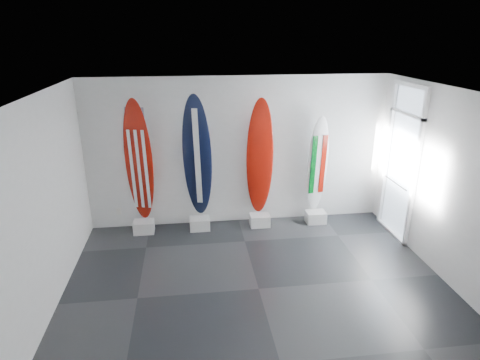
{
  "coord_description": "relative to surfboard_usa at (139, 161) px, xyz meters",
  "views": [
    {
      "loc": [
        -0.99,
        -5.31,
        3.77
      ],
      "look_at": [
        -0.11,
        1.4,
        1.31
      ],
      "focal_mm": 30.54,
      "sensor_mm": 36.0,
      "label": 1
    }
  ],
  "objects": [
    {
      "name": "surfboard_navy",
      "position": [
        1.11,
        0.0,
        0.03
      ],
      "size": [
        0.63,
        0.48,
        2.5
      ],
      "primitive_type": "ellipsoid",
      "rotation": [
        0.11,
        0.0,
        -0.23
      ],
      "color": "black",
      "rests_on": "display_block_navy"
    },
    {
      "name": "display_block_usa",
      "position": [
        0.0,
        -0.1,
        -1.33
      ],
      "size": [
        0.4,
        0.3,
        0.24
      ],
      "primitive_type": "cube",
      "color": "silver",
      "rests_on": "floor"
    },
    {
      "name": "surfboard_usa",
      "position": [
        0.0,
        0.0,
        0.0
      ],
      "size": [
        0.58,
        0.34,
        2.43
      ],
      "primitive_type": "ellipsoid",
      "rotation": [
        0.05,
        0.0,
        -0.26
      ],
      "color": "maroon",
      "rests_on": "display_block_usa"
    },
    {
      "name": "wall_outlet",
      "position": [
        -0.51,
        0.2,
        -1.1
      ],
      "size": [
        0.09,
        0.02,
        0.13
      ],
      "primitive_type": "cube",
      "color": "silver",
      "rests_on": "wall_back"
    },
    {
      "name": "display_block_italy",
      "position": [
        3.53,
        -0.1,
        -1.33
      ],
      "size": [
        0.4,
        0.3,
        0.24
      ],
      "primitive_type": "cube",
      "color": "silver",
      "rests_on": "floor"
    },
    {
      "name": "wall_front",
      "position": [
        1.94,
        -4.78,
        0.05
      ],
      "size": [
        6.0,
        0.0,
        6.0
      ],
      "primitive_type": "plane",
      "rotation": [
        -1.57,
        0.0,
        0.0
      ],
      "color": "silver",
      "rests_on": "ground"
    },
    {
      "name": "surfboard_swiss",
      "position": [
        2.34,
        0.0,
        -0.02
      ],
      "size": [
        0.54,
        0.22,
        2.39
      ],
      "primitive_type": "ellipsoid",
      "rotation": [
        0.05,
        0.0,
        -0.02
      ],
      "color": "maroon",
      "rests_on": "display_block_swiss"
    },
    {
      "name": "display_block_navy",
      "position": [
        1.11,
        -0.1,
        -1.33
      ],
      "size": [
        0.4,
        0.3,
        0.24
      ],
      "primitive_type": "cube",
      "color": "silver",
      "rests_on": "floor"
    },
    {
      "name": "floor",
      "position": [
        1.94,
        -2.28,
        -1.45
      ],
      "size": [
        6.0,
        6.0,
        0.0
      ],
      "primitive_type": "plane",
      "color": "black",
      "rests_on": "ground"
    },
    {
      "name": "wall_left",
      "position": [
        -1.06,
        -2.28,
        0.05
      ],
      "size": [
        0.0,
        5.0,
        5.0
      ],
      "primitive_type": "plane",
      "rotation": [
        1.57,
        0.0,
        1.57
      ],
      "color": "silver",
      "rests_on": "ground"
    },
    {
      "name": "balcony",
      "position": [
        6.24,
        -0.73,
        -0.95
      ],
      "size": [
        2.8,
        2.2,
        1.2
      ],
      "primitive_type": null,
      "color": "slate",
      "rests_on": "ground"
    },
    {
      "name": "ceiling",
      "position": [
        1.94,
        -2.28,
        1.55
      ],
      "size": [
        6.0,
        6.0,
        0.0
      ],
      "primitive_type": "plane",
      "rotation": [
        3.14,
        0.0,
        0.0
      ],
      "color": "white",
      "rests_on": "wall_back"
    },
    {
      "name": "glass_door",
      "position": [
        4.91,
        -0.73,
        -0.03
      ],
      "size": [
        0.12,
        1.16,
        2.85
      ],
      "primitive_type": null,
      "color": "white",
      "rests_on": "floor"
    },
    {
      "name": "wall_right",
      "position": [
        4.94,
        -2.28,
        0.05
      ],
      "size": [
        0.0,
        5.0,
        5.0
      ],
      "primitive_type": "plane",
      "rotation": [
        1.57,
        0.0,
        -1.57
      ],
      "color": "silver",
      "rests_on": "ground"
    },
    {
      "name": "display_block_swiss",
      "position": [
        2.34,
        -0.1,
        -1.33
      ],
      "size": [
        0.4,
        0.3,
        0.24
      ],
      "primitive_type": "cube",
      "color": "silver",
      "rests_on": "floor"
    },
    {
      "name": "wall_back",
      "position": [
        1.94,
        0.22,
        0.05
      ],
      "size": [
        6.0,
        0.0,
        6.0
      ],
      "primitive_type": "plane",
      "rotation": [
        1.57,
        0.0,
        0.0
      ],
      "color": "silver",
      "rests_on": "ground"
    },
    {
      "name": "surfboard_italy",
      "position": [
        3.53,
        0.0,
        -0.2
      ],
      "size": [
        0.48,
        0.26,
        2.02
      ],
      "primitive_type": "ellipsoid",
      "rotation": [
        0.05,
        0.0,
        0.17
      ],
      "color": "silver",
      "rests_on": "display_block_italy"
    }
  ]
}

